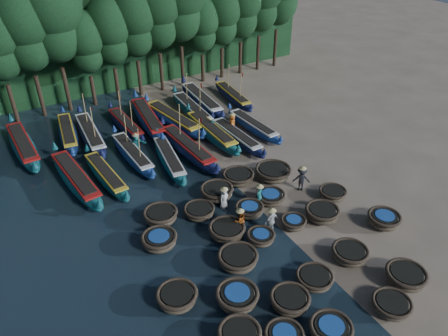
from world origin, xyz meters
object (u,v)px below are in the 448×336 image
coracle_13 (293,222)px  long_boat_3 (133,154)px  coracle_4 (406,276)px  long_boat_8 (253,126)px  fisherman_2 (240,220)px  coracle_22 (217,192)px  fisherman_5 (137,143)px  long_boat_11 (91,134)px  coracle_6 (290,300)px  coracle_15 (159,240)px  long_boat_5 (188,148)px  coracle_18 (270,197)px  coracle_20 (161,215)px  coracle_23 (238,177)px  fisherman_4 (271,220)px  coracle_21 (199,211)px  fisherman_6 (232,123)px  coracle_3 (392,305)px  coracle_7 (315,278)px  coracle_10 (177,297)px  coracle_24 (273,172)px  long_boat_6 (211,132)px  long_boat_9 (23,146)px  long_boat_4 (169,159)px  long_boat_7 (236,137)px  coracle_5 (237,297)px  coracle_11 (238,259)px  coracle_2 (331,330)px  coracle_12 (261,237)px  fisherman_1 (259,195)px  coracle_14 (322,213)px  long_boat_17 (233,96)px  long_boat_15 (192,110)px  fisherman_0 (224,197)px  coracle_8 (350,253)px  long_boat_12 (126,125)px  fisherman_3 (302,178)px  coracle_19 (333,193)px  coracle_0 (239,335)px  long_boat_10 (68,133)px  coracle_17 (249,209)px

coracle_13 → long_boat_3: bearing=115.0°
coracle_4 → long_boat_3: 20.30m
long_boat_8 → fisherman_2: fisherman_2 is taller
coracle_22 → fisherman_5: (-2.46, 8.15, 0.36)m
long_boat_11 → fisherman_2: size_ratio=4.91×
coracle_6 → coracle_22: size_ratio=0.97×
coracle_15 → long_boat_5: long_boat_5 is taller
coracle_18 → coracle_20: 7.22m
coracle_23 → fisherman_4: size_ratio=1.38×
coracle_21 → fisherman_6: (7.40, 8.21, 0.56)m
coracle_3 → coracle_21: 12.12m
coracle_7 → coracle_10: size_ratio=0.95×
coracle_21 → coracle_24: coracle_24 is taller
long_boat_6 → long_boat_9: long_boat_9 is taller
coracle_10 → long_boat_4: 12.87m
coracle_18 → long_boat_7: long_boat_7 is taller
coracle_5 → coracle_11: coracle_5 is taller
coracle_23 → long_boat_3: 8.38m
coracle_5 → long_boat_4: size_ratio=0.31×
long_boat_7 → coracle_24: bearing=-96.7°
long_boat_7 → long_boat_9: 16.56m
coracle_2 → coracle_12: size_ratio=1.10×
long_boat_5 → fisherman_1: (1.09, -8.11, 0.32)m
coracle_14 → coracle_23: coracle_14 is taller
coracle_7 → long_boat_17: size_ratio=0.27×
coracle_21 → long_boat_15: 14.21m
fisherman_6 → coracle_6: bearing=17.2°
coracle_3 → fisherman_0: fisherman_0 is taller
coracle_24 → long_boat_6: bearing=97.5°
coracle_8 → fisherman_0: size_ratio=1.37×
coracle_6 → long_boat_9: size_ratio=0.24×
coracle_24 → fisherman_5: size_ratio=1.44×
coracle_14 → coracle_20: 9.98m
coracle_8 → long_boat_12: 21.50m
coracle_14 → fisherman_3: (0.82, 3.10, 0.46)m
fisherman_2 → long_boat_8: bearing=-125.4°
coracle_19 → coracle_3: bearing=-114.3°
coracle_6 → long_boat_8: long_boat_8 is taller
coracle_11 → fisherman_4: bearing=22.3°
coracle_7 → coracle_14: size_ratio=0.83×
long_boat_4 → long_boat_8: 8.32m
coracle_0 → coracle_15: size_ratio=1.07×
coracle_14 → coracle_15: 10.08m
coracle_19 → long_boat_10: size_ratio=0.24×
coracle_4 → coracle_11: (-6.88, 5.49, 0.01)m
coracle_21 → long_boat_5: long_boat_5 is taller
coracle_8 → long_boat_8: 15.58m
long_boat_9 → fisherman_0: fisherman_0 is taller
coracle_22 → long_boat_4: (-1.02, 5.28, 0.03)m
coracle_17 → long_boat_4: size_ratio=0.26×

